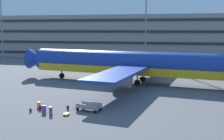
# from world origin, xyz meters

# --- Properties ---
(ground_plane) EXTENTS (600.00, 600.00, 0.00)m
(ground_plane) POSITION_xyz_m (0.00, 0.00, 0.00)
(ground_plane) COLOR #5B5B60
(terminal_structure) EXTENTS (178.72, 16.20, 12.57)m
(terminal_structure) POSITION_xyz_m (0.00, 43.76, 6.28)
(terminal_structure) COLOR gray
(terminal_structure) RESTS_ON ground_plane
(airliner) EXTENTS (39.87, 32.37, 10.69)m
(airliner) POSITION_xyz_m (2.12, 0.68, 3.02)
(airliner) COLOR navy
(airliner) RESTS_ON ground_plane
(light_mast_far_left) EXTENTS (1.80, 0.50, 19.20)m
(light_mast_far_left) POSITION_xyz_m (-40.33, 29.69, 11.25)
(light_mast_far_left) COLOR gray
(light_mast_far_left) RESTS_ON ground_plane
(light_mast_left) EXTENTS (1.80, 0.50, 26.02)m
(light_mast_left) POSITION_xyz_m (0.55, 29.69, 14.76)
(light_mast_left) COLOR gray
(light_mast_left) RESTS_ON ground_plane
(suitcase_scuffed) EXTENTS (0.46, 0.68, 0.21)m
(suitcase_scuffed) POSITION_xyz_m (-1.92, -17.87, 0.10)
(suitcase_scuffed) COLOR orange
(suitcase_scuffed) RESTS_ON ground_plane
(suitcase_teal) EXTENTS (0.42, 0.23, 1.00)m
(suitcase_teal) POSITION_xyz_m (-4.46, -17.61, 0.42)
(suitcase_teal) COLOR #72388C
(suitcase_teal) RESTS_ON ground_plane
(suitcase_black) EXTENTS (0.25, 0.43, 1.01)m
(suitcase_black) POSITION_xyz_m (-3.51, -18.03, 0.44)
(suitcase_black) COLOR #72388C
(suitcase_black) RESTS_ON ground_plane
(suitcase_red) EXTENTS (0.46, 0.44, 0.79)m
(suitcase_red) POSITION_xyz_m (-5.88, -15.95, 0.36)
(suitcase_red) COLOR orange
(suitcase_red) RESTS_ON ground_plane
(backpack_purple) EXTENTS (0.36, 0.39, 0.46)m
(backpack_purple) POSITION_xyz_m (-5.94, -17.64, 0.20)
(backpack_purple) COLOR navy
(backpack_purple) RESTS_ON ground_plane
(backpack_navy) EXTENTS (0.37, 0.35, 0.56)m
(backpack_navy) POSITION_xyz_m (-5.27, -16.83, 0.25)
(backpack_navy) COLOR maroon
(backpack_navy) RESTS_ON ground_plane
(backpack_small) EXTENTS (0.27, 0.31, 0.51)m
(backpack_small) POSITION_xyz_m (-2.50, -15.92, 0.22)
(backpack_small) COLOR black
(backpack_small) RESTS_ON ground_plane
(baggage_cart) EXTENTS (3.37, 1.82, 0.82)m
(baggage_cart) POSITION_xyz_m (-0.20, -15.84, 0.43)
(baggage_cart) COLOR gray
(baggage_cart) RESTS_ON ground_plane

